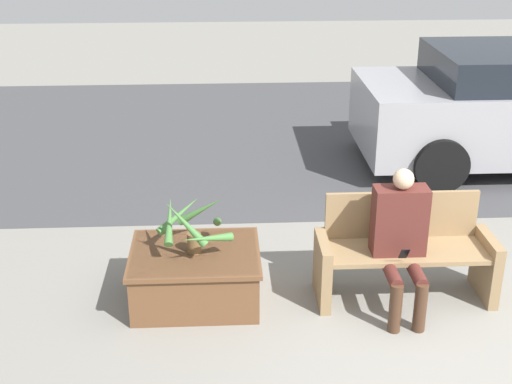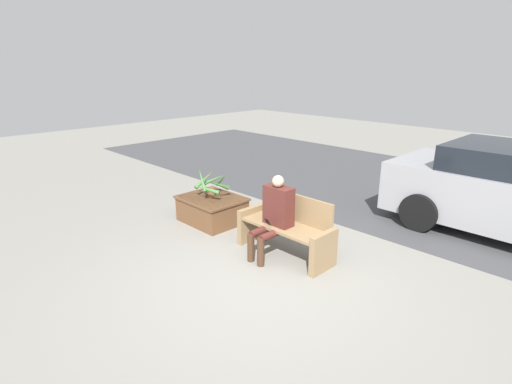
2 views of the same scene
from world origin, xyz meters
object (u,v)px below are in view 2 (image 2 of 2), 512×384
Objects in this scene: bench at (287,228)px; planter_box at (212,208)px; person_seated at (274,213)px; potted_plant at (211,184)px.

bench reaches higher than planter_box.
bench is 1.24× the size of person_seated.
bench is at bearing -0.20° from planter_box.
person_seated is 1.80× the size of potted_plant.
planter_box is at bearing 179.80° from bench.
person_seated reaches higher than bench.
person_seated is 1.73m from potted_plant.
person_seated is 1.78m from planter_box.
person_seated is at bearing -117.84° from bench.
planter_box is 1.62× the size of potted_plant.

